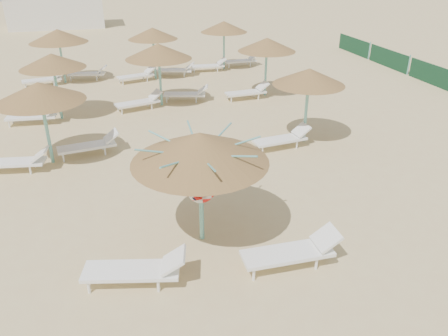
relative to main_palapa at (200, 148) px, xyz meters
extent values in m
plane|color=tan|center=(0.44, 0.10, -2.40)|extent=(120.00, 120.00, 0.00)
cylinder|color=#68B4AE|center=(0.00, 0.00, -1.24)|extent=(0.11, 0.11, 2.31)
cone|color=olive|center=(0.00, 0.00, 0.02)|extent=(3.08, 3.08, 0.69)
cylinder|color=#68B4AE|center=(0.00, 0.00, -0.24)|extent=(0.20, 0.20, 0.12)
cylinder|color=#68B4AE|center=(0.71, 0.00, -0.03)|extent=(1.39, 0.04, 0.35)
cylinder|color=#68B4AE|center=(0.50, 0.50, -0.03)|extent=(1.01, 1.01, 0.35)
cylinder|color=#68B4AE|center=(0.00, 0.71, -0.03)|extent=(0.04, 1.39, 0.35)
cylinder|color=#68B4AE|center=(-0.50, 0.50, -0.03)|extent=(1.01, 1.01, 0.35)
cylinder|color=#68B4AE|center=(-0.71, 0.00, -0.03)|extent=(1.39, 0.04, 0.35)
cylinder|color=#68B4AE|center=(-0.50, -0.50, -0.03)|extent=(1.01, 1.01, 0.35)
cylinder|color=#68B4AE|center=(0.00, -0.71, -0.03)|extent=(0.04, 1.39, 0.35)
cylinder|color=#68B4AE|center=(0.50, -0.50, -0.03)|extent=(1.01, 1.01, 0.35)
torus|color=red|center=(0.00, -0.10, -1.00)|extent=(0.66, 0.15, 0.66)
cylinder|color=white|center=(-2.63, -1.25, -2.25)|extent=(0.06, 0.06, 0.29)
cylinder|color=white|center=(-2.51, -0.74, -2.25)|extent=(0.06, 0.06, 0.29)
cylinder|color=white|center=(-1.26, -1.57, -2.25)|extent=(0.06, 0.06, 0.29)
cylinder|color=white|center=(-1.14, -1.06, -2.25)|extent=(0.06, 0.06, 0.29)
cube|color=white|center=(-1.76, -1.19, -2.06)|extent=(2.08, 1.08, 0.08)
cube|color=white|center=(-0.89, -1.39, -1.81)|extent=(0.63, 0.72, 0.38)
cylinder|color=white|center=(0.73, -1.75, -2.25)|extent=(0.06, 0.06, 0.30)
cylinder|color=white|center=(0.73, -1.22, -2.25)|extent=(0.06, 0.06, 0.30)
cylinder|color=white|center=(2.16, -1.76, -2.25)|extent=(0.06, 0.06, 0.30)
cylinder|color=white|center=(2.16, -1.23, -2.25)|extent=(0.06, 0.06, 0.30)
cube|color=white|center=(1.58, -1.49, -2.06)|extent=(2.02, 0.67, 0.08)
cube|color=white|center=(2.48, -1.50, -1.80)|extent=(0.52, 0.64, 0.39)
cylinder|color=#68B4AE|center=(-3.84, 5.41, -1.25)|extent=(0.11, 0.11, 2.30)
cone|color=olive|center=(-3.84, 5.41, 0.00)|extent=(2.70, 2.70, 0.61)
cylinder|color=#68B4AE|center=(-3.84, 5.41, -0.25)|extent=(0.20, 0.20, 0.12)
cylinder|color=white|center=(-4.43, 4.68, -2.26)|extent=(0.06, 0.06, 0.28)
cylinder|color=white|center=(-4.36, 5.18, -2.26)|extent=(0.06, 0.06, 0.28)
cube|color=white|center=(-4.94, 5.01, -2.08)|extent=(1.97, 0.90, 0.08)
cube|color=white|center=(-4.10, 4.88, -1.84)|extent=(0.57, 0.67, 0.36)
cylinder|color=white|center=(-3.49, 5.34, -2.26)|extent=(0.06, 0.06, 0.28)
cylinder|color=white|center=(-3.57, 5.84, -2.26)|extent=(0.06, 0.06, 0.28)
cylinder|color=white|center=(-2.16, 5.55, -2.26)|extent=(0.06, 0.06, 0.28)
cylinder|color=white|center=(-2.23, 6.04, -2.26)|extent=(0.06, 0.06, 0.28)
cube|color=white|center=(-2.74, 5.71, -2.08)|extent=(1.97, 0.90, 0.08)
cube|color=white|center=(-1.90, 5.84, -1.84)|extent=(0.57, 0.67, 0.36)
cylinder|color=#68B4AE|center=(-3.82, 9.73, -1.25)|extent=(0.11, 0.11, 2.30)
cone|color=olive|center=(-3.82, 9.73, -0.01)|extent=(2.55, 2.55, 0.57)
cylinder|color=#68B4AE|center=(-3.82, 9.73, -0.25)|extent=(0.20, 0.20, 0.12)
cylinder|color=white|center=(-5.74, 9.15, -2.26)|extent=(0.06, 0.06, 0.28)
cylinder|color=white|center=(-5.69, 9.65, -2.26)|extent=(0.06, 0.06, 0.28)
cylinder|color=white|center=(-4.39, 9.03, -2.26)|extent=(0.06, 0.06, 0.28)
cylinder|color=white|center=(-4.35, 9.53, -2.26)|extent=(0.06, 0.06, 0.28)
cube|color=white|center=(-4.92, 9.33, -2.08)|extent=(1.95, 0.78, 0.08)
cube|color=white|center=(-4.07, 9.26, -1.84)|extent=(0.54, 0.64, 0.36)
cylinder|color=#68B4AE|center=(-3.98, 15.47, -1.25)|extent=(0.11, 0.11, 2.30)
cone|color=olive|center=(-3.98, 15.47, 0.00)|extent=(2.91, 2.91, 0.65)
cylinder|color=#68B4AE|center=(-3.98, 15.47, -0.25)|extent=(0.20, 0.20, 0.12)
cylinder|color=white|center=(-5.83, 14.68, -2.26)|extent=(0.06, 0.06, 0.28)
cylinder|color=white|center=(-5.91, 15.17, -2.26)|extent=(0.06, 0.06, 0.28)
cylinder|color=white|center=(-4.50, 14.92, -2.26)|extent=(0.06, 0.06, 0.28)
cylinder|color=white|center=(-4.59, 15.41, -2.26)|extent=(0.06, 0.06, 0.28)
cube|color=white|center=(-5.08, 15.07, -2.08)|extent=(1.98, 0.95, 0.08)
cube|color=white|center=(-4.25, 15.22, -1.84)|extent=(0.58, 0.68, 0.36)
cylinder|color=white|center=(-3.71, 15.66, -2.26)|extent=(0.06, 0.06, 0.28)
cylinder|color=white|center=(-3.63, 16.15, -2.26)|extent=(0.06, 0.06, 0.28)
cylinder|color=white|center=(-2.39, 15.42, -2.26)|extent=(0.06, 0.06, 0.28)
cylinder|color=white|center=(-2.30, 15.91, -2.26)|extent=(0.06, 0.06, 0.28)
cube|color=white|center=(-2.88, 15.77, -2.08)|extent=(1.98, 0.95, 0.08)
cube|color=white|center=(-2.05, 15.62, -1.84)|extent=(0.58, 0.68, 0.36)
cylinder|color=#68B4AE|center=(0.43, 10.43, -1.25)|extent=(0.11, 0.11, 2.30)
cone|color=olive|center=(0.43, 10.43, 0.00)|extent=(2.86, 2.86, 0.64)
cylinder|color=#68B4AE|center=(0.43, 10.43, -0.25)|extent=(0.20, 0.20, 0.12)
cylinder|color=white|center=(-1.38, 9.57, -2.26)|extent=(0.06, 0.06, 0.28)
cylinder|color=white|center=(-1.51, 10.06, -2.26)|extent=(0.06, 0.06, 0.28)
cylinder|color=white|center=(-0.08, 9.93, -2.26)|extent=(0.06, 0.06, 0.28)
cylinder|color=white|center=(-0.21, 10.41, -2.26)|extent=(0.06, 0.06, 0.28)
cube|color=white|center=(-0.67, 10.03, -2.08)|extent=(2.00, 1.10, 0.08)
cube|color=white|center=(0.15, 10.25, -1.84)|extent=(0.63, 0.71, 0.36)
cylinder|color=white|center=(0.69, 10.69, -2.26)|extent=(0.06, 0.06, 0.28)
cylinder|color=white|center=(0.82, 11.18, -2.26)|extent=(0.06, 0.06, 0.28)
cylinder|color=white|center=(1.99, 10.34, -2.26)|extent=(0.06, 0.06, 0.28)
cylinder|color=white|center=(2.12, 10.82, -2.26)|extent=(0.06, 0.06, 0.28)
cube|color=white|center=(1.53, 10.73, -2.08)|extent=(2.00, 1.10, 0.08)
cube|color=white|center=(2.35, 10.50, -1.84)|extent=(0.63, 0.71, 0.36)
cylinder|color=#68B4AE|center=(0.72, 15.02, -1.25)|extent=(0.11, 0.11, 2.30)
cone|color=olive|center=(0.72, 15.02, -0.01)|extent=(2.59, 2.59, 0.58)
cylinder|color=#68B4AE|center=(0.72, 15.02, -0.25)|extent=(0.20, 0.20, 0.12)
cylinder|color=white|center=(-1.08, 14.15, -2.26)|extent=(0.06, 0.06, 0.28)
cylinder|color=white|center=(-1.22, 14.62, -2.26)|extent=(0.06, 0.06, 0.28)
cylinder|color=white|center=(0.21, 14.54, -2.26)|extent=(0.06, 0.06, 0.28)
cylinder|color=white|center=(0.07, 15.01, -2.26)|extent=(0.06, 0.06, 0.28)
cube|color=white|center=(-0.38, 14.62, -2.08)|extent=(2.00, 1.14, 0.08)
cube|color=white|center=(0.43, 14.86, -1.84)|extent=(0.64, 0.71, 0.36)
cylinder|color=white|center=(0.98, 15.31, -2.26)|extent=(0.06, 0.06, 0.28)
cylinder|color=white|center=(1.12, 15.79, -2.26)|extent=(0.06, 0.06, 0.28)
cylinder|color=white|center=(2.27, 14.92, -2.26)|extent=(0.06, 0.06, 0.28)
cylinder|color=white|center=(2.41, 15.40, -2.26)|extent=(0.06, 0.06, 0.28)
cube|color=white|center=(1.82, 15.32, -2.08)|extent=(2.00, 1.14, 0.08)
cube|color=white|center=(2.63, 15.07, -1.84)|extent=(0.64, 0.71, 0.36)
cylinder|color=#68B4AE|center=(4.89, 4.96, -1.25)|extent=(0.11, 0.11, 2.30)
cone|color=olive|center=(4.89, 4.96, -0.01)|extent=(2.50, 2.50, 0.56)
cylinder|color=#68B4AE|center=(4.89, 4.96, -0.25)|extent=(0.20, 0.20, 0.12)
cylinder|color=white|center=(3.03, 4.21, -2.26)|extent=(0.06, 0.06, 0.28)
cylinder|color=white|center=(2.96, 4.70, -2.26)|extent=(0.06, 0.06, 0.28)
cylinder|color=white|center=(4.37, 4.38, -2.26)|extent=(0.06, 0.06, 0.28)
cylinder|color=white|center=(4.30, 4.88, -2.26)|extent=(0.06, 0.06, 0.28)
cube|color=white|center=(3.79, 4.56, -2.08)|extent=(1.96, 0.86, 0.08)
cube|color=white|center=(4.63, 4.67, -1.84)|extent=(0.56, 0.66, 0.36)
cylinder|color=#68B4AE|center=(5.43, 10.65, -1.25)|extent=(0.11, 0.11, 2.30)
cone|color=olive|center=(5.43, 10.65, -0.01)|extent=(2.67, 2.67, 0.60)
cylinder|color=#68B4AE|center=(5.43, 10.65, -0.25)|extent=(0.20, 0.20, 0.12)
cylinder|color=white|center=(3.55, 9.94, -2.26)|extent=(0.06, 0.06, 0.28)
cylinder|color=white|center=(3.51, 10.44, -2.26)|extent=(0.06, 0.06, 0.28)
cylinder|color=white|center=(4.90, 10.05, -2.26)|extent=(0.06, 0.06, 0.28)
cylinder|color=white|center=(4.86, 10.54, -2.26)|extent=(0.06, 0.06, 0.28)
cube|color=white|center=(4.33, 10.25, -2.08)|extent=(1.94, 0.76, 0.08)
cube|color=white|center=(5.18, 10.32, -1.84)|extent=(0.53, 0.64, 0.36)
cylinder|color=#68B4AE|center=(4.87, 16.21, -1.25)|extent=(0.11, 0.11, 2.30)
cone|color=olive|center=(4.87, 16.21, -0.01)|extent=(2.65, 2.65, 0.60)
cylinder|color=#68B4AE|center=(4.87, 16.21, -0.25)|extent=(0.20, 0.20, 0.12)
cylinder|color=white|center=(2.96, 15.59, -2.26)|extent=(0.06, 0.06, 0.28)
cylinder|color=white|center=(2.99, 16.09, -2.26)|extent=(0.06, 0.06, 0.28)
cylinder|color=white|center=(4.31, 15.53, -2.26)|extent=(0.06, 0.06, 0.28)
cylinder|color=white|center=(4.34, 16.03, -2.26)|extent=(0.06, 0.06, 0.28)
cube|color=white|center=(3.77, 15.81, -2.08)|extent=(1.93, 0.70, 0.08)
cube|color=white|center=(4.62, 15.77, -1.84)|extent=(0.51, 0.62, 0.36)
cylinder|color=white|center=(5.19, 16.22, -2.26)|extent=(0.06, 0.06, 0.28)
cylinder|color=white|center=(5.16, 16.72, -2.26)|extent=(0.06, 0.06, 0.28)
cylinder|color=white|center=(6.54, 16.28, -2.26)|extent=(0.06, 0.06, 0.28)
cylinder|color=white|center=(6.51, 16.78, -2.26)|extent=(0.06, 0.06, 0.28)
cube|color=white|center=(5.97, 16.51, -2.08)|extent=(1.93, 0.70, 0.08)
cube|color=white|center=(6.82, 16.55, -1.84)|extent=(0.51, 0.62, 0.36)
cube|color=silver|center=(-5.56, 35.10, -0.90)|extent=(8.00, 4.00, 3.00)
cube|color=#184A29|center=(14.44, 10.10, -1.90)|extent=(0.08, 3.80, 1.00)
cube|color=#184A29|center=(14.44, 14.10, -1.90)|extent=(0.08, 3.80, 1.00)
cylinder|color=#68B4AE|center=(14.44, 12.20, -1.85)|extent=(0.08, 0.08, 1.10)
cube|color=#184A29|center=(14.44, 18.10, -1.90)|extent=(0.08, 3.80, 1.00)
cylinder|color=#68B4AE|center=(14.44, 16.20, -1.85)|extent=(0.08, 0.08, 1.10)
camera|label=1|loc=(-1.74, -8.54, 3.87)|focal=35.00mm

